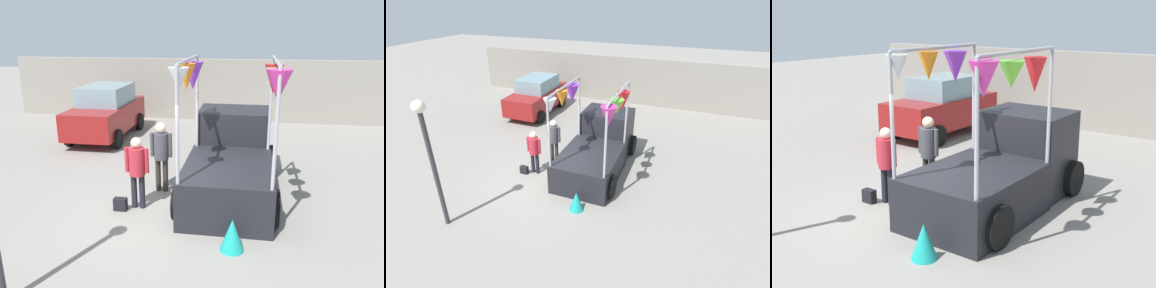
% 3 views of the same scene
% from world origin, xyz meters
% --- Properties ---
extents(ground_plane, '(60.00, 60.00, 0.00)m').
position_xyz_m(ground_plane, '(0.00, 0.00, 0.00)').
color(ground_plane, gray).
extents(vendor_truck, '(2.34, 4.05, 3.23)m').
position_xyz_m(vendor_truck, '(1.14, 1.40, 0.87)').
color(vendor_truck, black).
rests_on(vendor_truck, ground).
extents(parked_car, '(1.88, 4.00, 1.88)m').
position_xyz_m(parked_car, '(-3.61, 5.42, 0.94)').
color(parked_car, maroon).
rests_on(parked_car, ground).
extents(person_customer, '(0.53, 0.34, 1.61)m').
position_xyz_m(person_customer, '(-0.80, 0.05, 0.97)').
color(person_customer, black).
rests_on(person_customer, ground).
extents(person_vendor, '(0.53, 0.34, 1.71)m').
position_xyz_m(person_vendor, '(-0.50, 1.01, 1.03)').
color(person_vendor, '#2D2823').
rests_on(person_vendor, ground).
extents(handbag, '(0.28, 0.16, 0.28)m').
position_xyz_m(handbag, '(-1.15, -0.15, 0.14)').
color(handbag, black).
rests_on(handbag, ground).
extents(street_lamp, '(0.32, 0.32, 3.64)m').
position_xyz_m(street_lamp, '(-1.82, -3.21, 2.40)').
color(street_lamp, '#333338').
rests_on(street_lamp, ground).
extents(brick_boundary_wall, '(18.00, 0.36, 2.60)m').
position_xyz_m(brick_boundary_wall, '(0.00, 8.81, 1.30)').
color(brick_boundary_wall, gray).
rests_on(brick_boundary_wall, ground).
extents(folded_kite_bundle_teal, '(0.55, 0.55, 0.60)m').
position_xyz_m(folded_kite_bundle_teal, '(1.33, -1.32, 0.30)').
color(folded_kite_bundle_teal, teal).
rests_on(folded_kite_bundle_teal, ground).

